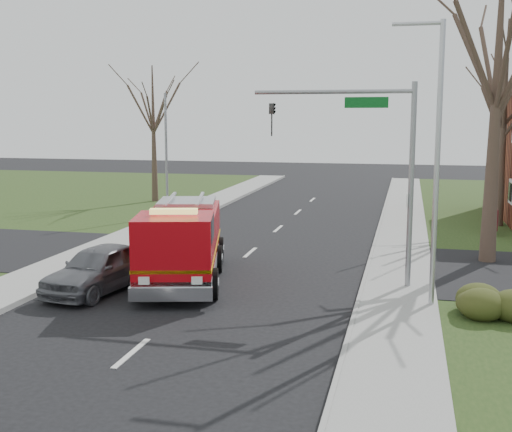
# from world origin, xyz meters

# --- Properties ---
(ground) EXTENTS (120.00, 120.00, 0.00)m
(ground) POSITION_xyz_m (0.00, 0.00, 0.00)
(ground) COLOR black
(ground) RESTS_ON ground
(sidewalk_right) EXTENTS (2.40, 80.00, 0.15)m
(sidewalk_right) POSITION_xyz_m (6.20, 0.00, 0.07)
(sidewalk_right) COLOR gray
(sidewalk_right) RESTS_ON ground
(sidewalk_left) EXTENTS (2.40, 80.00, 0.15)m
(sidewalk_left) POSITION_xyz_m (-6.20, 0.00, 0.07)
(sidewalk_left) COLOR gray
(sidewalk_left) RESTS_ON ground
(health_center_sign) EXTENTS (0.12, 2.00, 1.40)m
(health_center_sign) POSITION_xyz_m (10.50, 12.50, 0.88)
(health_center_sign) COLOR #471014
(health_center_sign) RESTS_ON ground
(hedge_corner) EXTENTS (2.80, 2.00, 0.90)m
(hedge_corner) POSITION_xyz_m (9.00, -1.00, 0.58)
(hedge_corner) COLOR #273513
(hedge_corner) RESTS_ON lawn_right
(bare_tree_near) EXTENTS (6.00, 6.00, 12.00)m
(bare_tree_near) POSITION_xyz_m (9.50, 6.00, 7.41)
(bare_tree_near) COLOR #3D2C24
(bare_tree_near) RESTS_ON ground
(bare_tree_far) EXTENTS (5.25, 5.25, 10.50)m
(bare_tree_far) POSITION_xyz_m (11.00, 15.00, 6.49)
(bare_tree_far) COLOR #3D2C24
(bare_tree_far) RESTS_ON ground
(bare_tree_left) EXTENTS (4.50, 4.50, 9.00)m
(bare_tree_left) POSITION_xyz_m (-10.00, 20.00, 5.56)
(bare_tree_left) COLOR #3D2C24
(bare_tree_left) RESTS_ON ground
(traffic_signal_mast) EXTENTS (5.29, 0.18, 6.80)m
(traffic_signal_mast) POSITION_xyz_m (5.21, 1.50, 4.71)
(traffic_signal_mast) COLOR gray
(traffic_signal_mast) RESTS_ON ground
(streetlight_pole) EXTENTS (1.48, 0.16, 8.40)m
(streetlight_pole) POSITION_xyz_m (7.14, -0.50, 4.55)
(streetlight_pole) COLOR #B7BABF
(streetlight_pole) RESTS_ON ground
(utility_pole_far) EXTENTS (0.14, 0.14, 7.00)m
(utility_pole_far) POSITION_xyz_m (-6.80, 14.00, 3.50)
(utility_pole_far) COLOR gray
(utility_pole_far) RESTS_ON ground
(fire_engine) EXTENTS (4.19, 7.53, 2.88)m
(fire_engine) POSITION_xyz_m (-1.19, 0.90, 1.30)
(fire_engine) COLOR #AC070F
(fire_engine) RESTS_ON ground
(parked_car_maroon) EXTENTS (2.54, 4.77, 1.54)m
(parked_car_maroon) POSITION_xyz_m (-3.38, -1.00, 0.77)
(parked_car_maroon) COLOR #5C5E64
(parked_car_maroon) RESTS_ON ground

